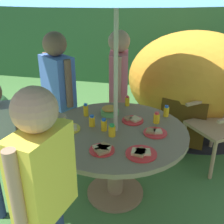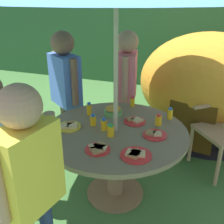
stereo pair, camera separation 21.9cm
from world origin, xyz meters
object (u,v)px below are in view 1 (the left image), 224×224
child_in_yellow_shirt (43,174)px  juice_bottle_far_right (166,111)px  plate_mid_left (141,153)px  juice_bottle_center_back (112,131)px  garden_table (115,144)px  cup_near (58,139)px  juice_bottle_back_edge (104,125)px  child_in_blue_shirt (58,82)px  wooden_chair (224,117)px  dome_tent (195,79)px  juice_bottle_spot_a (92,121)px  snack_bowl (110,111)px  plate_center_front (155,132)px  juice_bottle_spot_b (86,110)px  juice_bottle_near_left (157,118)px  plate_near_right (133,120)px  child_in_pink_shirt (119,76)px  plate_far_left (102,149)px  juice_bottle_front_edge (127,101)px  plate_mid_right (68,128)px

child_in_yellow_shirt → juice_bottle_far_right: (0.62, 1.35, -0.15)m
plate_mid_left → juice_bottle_center_back: bearing=140.4°
garden_table → juice_bottle_center_back: 0.22m
cup_near → juice_bottle_back_edge: bearing=41.8°
garden_table → child_in_blue_shirt: 0.98m
cup_near → child_in_blue_shirt: bearing=111.7°
wooden_chair → child_in_yellow_shirt: (-1.24, -1.79, 0.36)m
child_in_yellow_shirt → cup_near: (-0.20, 0.66, -0.18)m
dome_tent → child_in_blue_shirt: 2.00m
dome_tent → juice_bottle_spot_a: (-0.97, -1.79, 0.10)m
garden_table → cup_near: cup_near is taller
child_in_yellow_shirt → juice_bottle_spot_a: size_ratio=13.33×
wooden_chair → garden_table: bearing=-90.0°
juice_bottle_spot_a → snack_bowl: bearing=70.7°
plate_center_front → cup_near: bearing=-156.9°
wooden_chair → plate_mid_left: wooden_chair is taller
child_in_blue_shirt → juice_bottle_center_back: size_ratio=13.25×
child_in_yellow_shirt → plate_center_front: bearing=-17.0°
juice_bottle_back_edge → juice_bottle_spot_b: 0.35m
garden_table → child_in_blue_shirt: size_ratio=0.88×
snack_bowl → juice_bottle_near_left: (0.46, -0.09, 0.01)m
plate_near_right → juice_bottle_spot_b: bearing=178.2°
dome_tent → child_in_yellow_shirt: size_ratio=1.54×
child_in_pink_shirt → plate_far_left: child_in_pink_shirt is taller
juice_bottle_front_edge → juice_bottle_back_edge: (-0.10, -0.58, 0.00)m
juice_bottle_near_left → juice_bottle_center_back: juice_bottle_center_back is taller
juice_bottle_front_edge → juice_bottle_spot_b: bearing=-136.4°
plate_mid_right → juice_bottle_far_right: 0.95m
garden_table → juice_bottle_spot_a: (-0.22, 0.03, 0.20)m
garden_table → cup_near: bearing=-143.5°
plate_near_right → juice_bottle_center_back: bearing=-111.9°
wooden_chair → juice_bottle_spot_a: (-1.25, -0.80, 0.20)m
dome_tent → plate_near_right: dome_tent is taller
child_in_blue_shirt → plate_near_right: size_ratio=7.14×
plate_mid_right → juice_bottle_far_right: (0.82, 0.47, 0.04)m
wooden_chair → juice_bottle_far_right: 0.79m
plate_near_right → juice_bottle_center_back: (-0.13, -0.32, 0.04)m
child_in_blue_shirt → juice_bottle_spot_a: bearing=-8.3°
plate_mid_right → plate_far_left: 0.46m
plate_near_right → juice_bottle_near_left: bearing=3.2°
snack_bowl → juice_bottle_near_left: size_ratio=1.68×
child_in_pink_shirt → child_in_yellow_shirt: bearing=-11.5°
dome_tent → cup_near: (-1.16, -2.13, 0.08)m
juice_bottle_spot_a → plate_center_front: bearing=-1.5°
snack_bowl → juice_bottle_center_back: bearing=-74.3°
juice_bottle_center_back → juice_bottle_spot_b: juice_bottle_spot_b is taller
garden_table → juice_bottle_spot_b: size_ratio=10.05×
juice_bottle_near_left → child_in_pink_shirt: bearing=126.1°
wooden_chair → child_in_pink_shirt: bearing=-132.2°
dome_tent → garden_table: bearing=-103.2°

